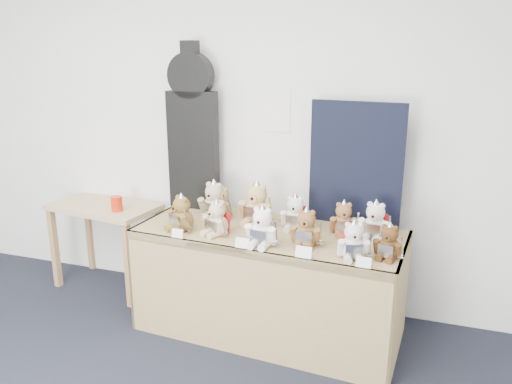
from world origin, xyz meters
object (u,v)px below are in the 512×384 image
(display_table, at_px, (265,257))
(red_cup, at_px, (117,204))
(teddy_front_left, at_px, (217,220))
(teddy_back_far_left, at_px, (221,203))
(teddy_front_centre, at_px, (262,228))
(teddy_back_left, at_px, (214,202))
(teddy_front_far_left, at_px, (181,215))
(teddy_back_right, at_px, (343,220))
(side_table, at_px, (105,219))
(teddy_front_right, at_px, (306,229))
(teddy_front_end, at_px, (389,243))
(teddy_front_far_right, at_px, (353,242))
(teddy_back_centre_left, at_px, (256,206))
(teddy_back_end, at_px, (375,222))
(teddy_back_centre_right, at_px, (295,214))
(guitar_case, at_px, (193,129))

(display_table, height_order, red_cup, red_cup)
(teddy_front_left, relative_size, teddy_back_far_left, 1.00)
(teddy_front_centre, bearing_deg, teddy_back_left, 146.49)
(teddy_front_far_left, distance_m, teddy_back_far_left, 0.38)
(teddy_back_right, bearing_deg, side_table, 163.55)
(red_cup, relative_size, teddy_front_right, 0.44)
(red_cup, xyz_separation_m, teddy_front_end, (2.09, -0.35, 0.07))
(display_table, relative_size, teddy_front_centre, 6.52)
(teddy_front_far_right, bearing_deg, display_table, 146.00)
(red_cup, bearing_deg, teddy_front_left, -17.35)
(teddy_back_centre_left, bearing_deg, teddy_front_right, -27.25)
(teddy_front_right, distance_m, teddy_back_end, 0.47)
(teddy_front_far_left, xyz_separation_m, teddy_back_centre_right, (0.72, 0.28, -0.01))
(side_table, bearing_deg, guitar_case, 15.28)
(teddy_back_centre_left, relative_size, teddy_back_centre_right, 1.26)
(teddy_front_far_right, relative_size, teddy_front_end, 1.08)
(red_cup, distance_m, teddy_front_far_right, 1.94)
(teddy_back_centre_right, bearing_deg, teddy_back_right, -1.52)
(side_table, relative_size, teddy_front_far_right, 3.60)
(side_table, distance_m, guitar_case, 1.10)
(side_table, bearing_deg, teddy_back_left, 1.99)
(teddy_front_far_right, height_order, teddy_back_right, teddy_front_far_right)
(side_table, height_order, teddy_back_centre_left, teddy_back_centre_left)
(display_table, relative_size, teddy_back_end, 6.57)
(side_table, xyz_separation_m, teddy_front_end, (2.29, -0.46, 0.25))
(teddy_front_far_left, xyz_separation_m, teddy_front_centre, (0.61, -0.09, 0.00))
(side_table, xyz_separation_m, guitar_case, (0.78, 0.10, 0.77))
(guitar_case, height_order, teddy_back_right, guitar_case)
(teddy_front_right, relative_size, teddy_back_right, 1.07)
(teddy_front_centre, xyz_separation_m, teddy_front_far_right, (0.57, -0.02, -0.01))
(display_table, distance_m, teddy_front_left, 0.42)
(teddy_back_end, bearing_deg, teddy_front_end, -60.07)
(teddy_back_right, bearing_deg, teddy_front_far_left, -177.65)
(guitar_case, distance_m, teddy_back_end, 1.51)
(side_table, distance_m, teddy_back_centre_right, 1.67)
(teddy_front_left, bearing_deg, teddy_front_far_left, -153.54)
(teddy_front_far_left, bearing_deg, teddy_front_centre, 21.19)
(teddy_back_centre_left, relative_size, teddy_back_right, 1.34)
(teddy_front_end, bearing_deg, side_table, -178.00)
(teddy_front_left, bearing_deg, teddy_back_far_left, 134.02)
(red_cup, bearing_deg, teddy_back_left, 0.29)
(red_cup, distance_m, teddy_back_end, 1.98)
(teddy_front_centre, distance_m, teddy_back_far_left, 0.63)
(red_cup, relative_size, teddy_back_far_left, 0.45)
(teddy_front_far_left, xyz_separation_m, teddy_back_far_left, (0.15, 0.35, -0.01))
(guitar_case, relative_size, teddy_back_left, 4.06)
(display_table, distance_m, teddy_back_end, 0.76)
(display_table, xyz_separation_m, teddy_front_right, (0.30, -0.11, 0.27))
(display_table, height_order, teddy_back_left, teddy_back_left)
(side_table, relative_size, teddy_front_right, 3.44)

